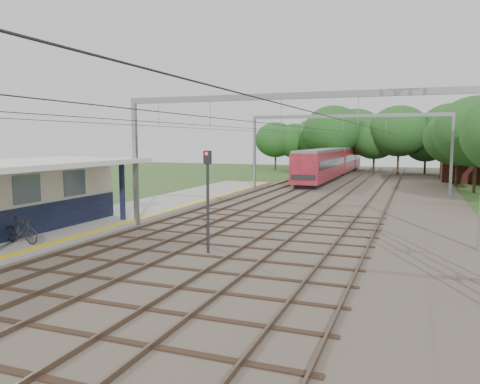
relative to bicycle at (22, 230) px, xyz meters
The scene contains 10 objects.
ballast_bed 24.05m from the bicycle, 64.30° to the left, with size 18.00×90.00×0.10m, color #473D33.
platform 5.80m from the bicycle, 100.79° to the left, with size 5.00×52.00×0.35m, color gray.
yellow_stripe 5.80m from the bicycle, 78.28° to the left, with size 0.45×52.00×0.01m, color yellow.
rail_tracks 23.07m from the bicycle, 69.90° to the left, with size 11.80×88.00×0.15m.
catenary_system 20.10m from the bicycle, 59.92° to the left, with size 17.22×88.00×7.00m.
tree_band 50.00m from the bicycle, 78.11° to the left, with size 31.72×30.88×8.82m.
house_far 49.13m from the bicycle, 62.81° to the left, with size 8.00×6.12×8.66m.
bicycle is the anchor object (origin of this frame).
train 45.12m from the bicycle, 82.45° to the left, with size 2.76×34.41×3.64m.
signal_post 8.29m from the bicycle, 16.05° to the left, with size 0.32×0.28×4.35m.
Camera 1 is at (9.35, -6.80, 4.80)m, focal length 35.00 mm.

